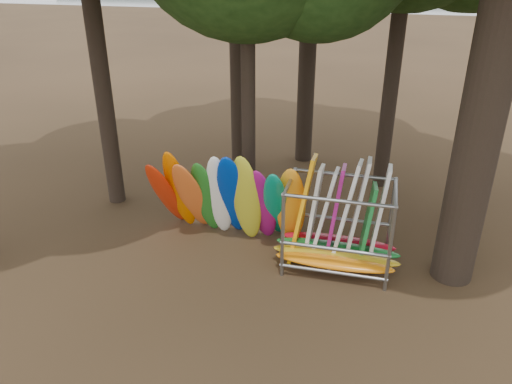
# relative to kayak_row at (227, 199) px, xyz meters

# --- Properties ---
(ground) EXTENTS (120.00, 120.00, 0.00)m
(ground) POSITION_rel_kayak_row_xyz_m (1.32, -1.12, -1.29)
(ground) COLOR #47331E
(ground) RESTS_ON ground
(lake) EXTENTS (160.00, 160.00, 0.00)m
(lake) POSITION_rel_kayak_row_xyz_m (1.32, 58.88, -1.29)
(lake) COLOR gray
(lake) RESTS_ON ground
(kayak_row) EXTENTS (4.31, 1.97, 2.95)m
(kayak_row) POSITION_rel_kayak_row_xyz_m (0.00, 0.00, 0.00)
(kayak_row) COLOR red
(kayak_row) RESTS_ON ground
(storage_rack) EXTENTS (3.17, 1.55, 2.87)m
(storage_rack) POSITION_rel_kayak_row_xyz_m (3.00, -0.48, -0.24)
(storage_rack) COLOR gray
(storage_rack) RESTS_ON ground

